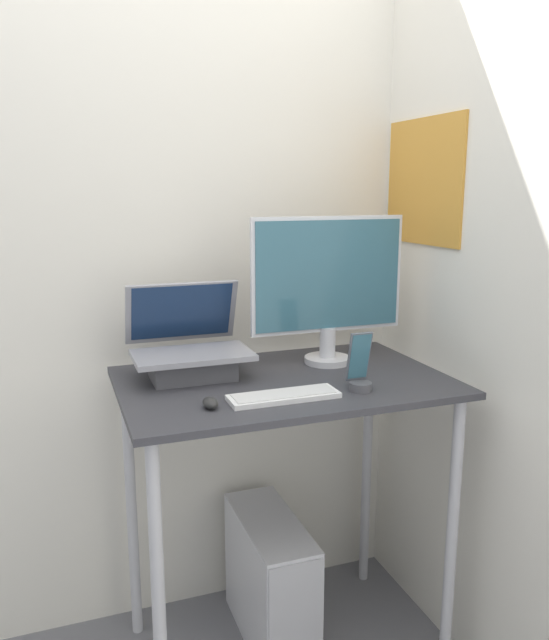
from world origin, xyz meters
name	(u,v)px	position (x,y,z in m)	size (l,w,h in m)	color
wall_back	(243,242)	(0.00, 0.70, 1.30)	(6.00, 0.05, 2.60)	silver
wall_side_right	(522,256)	(0.56, 0.00, 1.30)	(0.06, 6.00, 2.60)	silver
desk	(284,421)	(0.00, 0.31, 0.79)	(0.96, 0.62, 0.93)	#333338
laptop	(190,353)	(-0.25, 0.43, 1.00)	(0.34, 0.28, 0.27)	#4C4C51
monitor	(328,287)	(0.19, 0.43, 1.18)	(0.51, 0.15, 0.47)	silver
keyboard	(284,396)	(-0.06, 0.14, 0.94)	(0.30, 0.09, 0.02)	white
mouse	(210,403)	(-0.27, 0.14, 0.94)	(0.04, 0.06, 0.03)	#262626
cell_phone	(360,372)	(0.16, 0.14, 0.98)	(0.06, 0.06, 0.17)	#4C4C51
computer_tower	(270,580)	(-0.02, 0.39, 0.21)	(0.18, 0.46, 0.43)	silver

